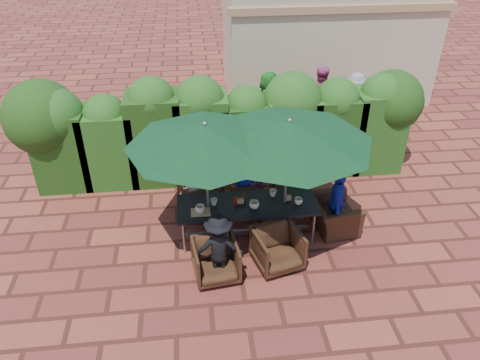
{
  "coord_description": "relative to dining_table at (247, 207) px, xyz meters",
  "views": [
    {
      "loc": [
        -0.67,
        -6.93,
        5.8
      ],
      "look_at": [
        0.15,
        0.4,
        1.04
      ],
      "focal_mm": 35.0,
      "sensor_mm": 36.0,
      "label": 1
    }
  ],
  "objects": [
    {
      "name": "number_block_right",
      "position": [
        0.77,
        0.04,
        0.12
      ],
      "size": [
        0.12,
        0.06,
        0.1
      ],
      "primitive_type": "cube",
      "color": "tan",
      "rests_on": "dining_table"
    },
    {
      "name": "hedge_wall",
      "position": [
        -0.4,
        2.31,
        0.63
      ],
      "size": [
        9.1,
        1.6,
        2.42
      ],
      "color": "#18330E",
      "rests_on": "ground"
    },
    {
      "name": "cup_c",
      "position": [
        0.11,
        -0.14,
        0.14
      ],
      "size": [
        0.18,
        0.18,
        0.14
      ],
      "primitive_type": "imported",
      "color": "beige",
      "rests_on": "dining_table"
    },
    {
      "name": "cup_d",
      "position": [
        0.51,
        0.21,
        0.14
      ],
      "size": [
        0.14,
        0.14,
        0.13
      ],
      "primitive_type": "imported",
      "color": "beige",
      "rests_on": "dining_table"
    },
    {
      "name": "umbrella_right",
      "position": [
        0.7,
        -0.02,
        1.54
      ],
      "size": [
        2.95,
        2.95,
        2.46
      ],
      "color": "gray",
      "rests_on": "ground"
    },
    {
      "name": "chair_near_left",
      "position": [
        -0.66,
        -1.01,
        -0.29
      ],
      "size": [
        0.83,
        0.79,
        0.77
      ],
      "primitive_type": "imported",
      "rotation": [
        0.0,
        0.0,
        0.13
      ],
      "color": "black",
      "rests_on": "ground"
    },
    {
      "name": "number_block_left",
      "position": [
        -0.12,
        0.04,
        0.12
      ],
      "size": [
        0.12,
        0.06,
        0.1
      ],
      "primitive_type": "cube",
      "color": "tan",
      "rests_on": "dining_table"
    },
    {
      "name": "sauce_bottle",
      "position": [
        -0.04,
        0.12,
        0.16
      ],
      "size": [
        0.04,
        0.04,
        0.17
      ],
      "primitive_type": "cylinder",
      "color": "#4C230C",
      "rests_on": "dining_table"
    },
    {
      "name": "chair_far_right",
      "position": [
        0.94,
        0.94,
        -0.32
      ],
      "size": [
        0.79,
        0.75,
        0.71
      ],
      "primitive_type": "imported",
      "rotation": [
        0.0,
        0.0,
        2.98
      ],
      "color": "black",
      "rests_on": "ground"
    },
    {
      "name": "adult_near_left",
      "position": [
        -0.61,
        -1.03,
        -0.03
      ],
      "size": [
        0.85,
        0.45,
        1.29
      ],
      "primitive_type": "imported",
      "rotation": [
        0.0,
        0.0,
        3.05
      ],
      "color": "black",
      "rests_on": "ground"
    },
    {
      "name": "cup_e",
      "position": [
        0.94,
        -0.1,
        0.13
      ],
      "size": [
        0.15,
        0.15,
        0.12
      ],
      "primitive_type": "imported",
      "color": "beige",
      "rests_on": "dining_table"
    },
    {
      "name": "child_left",
      "position": [
        -0.46,
        0.99,
        -0.22
      ],
      "size": [
        0.34,
        0.28,
        0.92
      ],
      "primitive_type": "imported",
      "rotation": [
        0.0,
        0.0,
        0.01
      ],
      "color": "#D74C94",
      "rests_on": "ground"
    },
    {
      "name": "serving_tray",
      "position": [
        -0.87,
        -0.17,
        0.08
      ],
      "size": [
        0.35,
        0.25,
        0.02
      ],
      "primitive_type": "cube",
      "color": "#A27A4E",
      "rests_on": "dining_table"
    },
    {
      "name": "cup_b",
      "position": [
        -0.61,
        0.04,
        0.13
      ],
      "size": [
        0.13,
        0.13,
        0.12
      ],
      "primitive_type": "imported",
      "color": "beige",
      "rests_on": "dining_table"
    },
    {
      "name": "ground",
      "position": [
        -0.24,
        -0.01,
        -0.68
      ],
      "size": [
        80.0,
        80.0,
        0.0
      ],
      "primitive_type": "plane",
      "color": "brown",
      "rests_on": "ground"
    },
    {
      "name": "chair_far_left",
      "position": [
        -0.89,
        0.91,
        -0.3
      ],
      "size": [
        0.85,
        0.82,
        0.75
      ],
      "primitive_type": "imported",
      "rotation": [
        0.0,
        0.0,
        3.34
      ],
      "color": "black",
      "rests_on": "ground"
    },
    {
      "name": "child_right",
      "position": [
        0.37,
        0.96,
        -0.25
      ],
      "size": [
        0.33,
        0.28,
        0.85
      ],
      "primitive_type": "imported",
      "rotation": [
        0.0,
        0.0,
        0.12
      ],
      "color": "#A954B6",
      "rests_on": "ground"
    },
    {
      "name": "cup_a",
      "position": [
        -0.87,
        -0.15,
        0.14
      ],
      "size": [
        0.17,
        0.17,
        0.14
      ],
      "primitive_type": "imported",
      "color": "beige",
      "rests_on": "dining_table"
    },
    {
      "name": "pedestrian_c",
      "position": [
        3.4,
        4.22,
        0.12
      ],
      "size": [
        1.0,
        1.1,
        1.6
      ],
      "primitive_type": "imported",
      "rotation": [
        0.0,
        0.0,
        2.23
      ],
      "color": "gray",
      "rests_on": "ground"
    },
    {
      "name": "adult_end_right",
      "position": [
        1.71,
        -0.01,
        -0.03
      ],
      "size": [
        0.55,
        0.83,
        1.3
      ],
      "primitive_type": "imported",
      "rotation": [
        0.0,
        0.0,
        1.33
      ],
      "color": "#1E27A5",
      "rests_on": "ground"
    },
    {
      "name": "adult_far_mid",
      "position": [
        0.07,
        0.92,
        -0.09
      ],
      "size": [
        0.45,
        0.38,
        1.17
      ],
      "primitive_type": "imported",
      "rotation": [
        0.0,
        0.0,
        -0.1
      ],
      "color": "#1E27A5",
      "rests_on": "ground"
    },
    {
      "name": "chair_end_right",
      "position": [
        1.7,
        0.07,
        -0.26
      ],
      "size": [
        0.73,
        1.03,
        0.84
      ],
      "primitive_type": "imported",
      "rotation": [
        0.0,
        0.0,
        1.69
      ],
      "color": "black",
      "rests_on": "ground"
    },
    {
      "name": "dining_table",
      "position": [
        0.0,
        0.0,
        0.0
      ],
      "size": [
        2.59,
        0.9,
        0.75
      ],
      "color": "black",
      "rests_on": "ground"
    },
    {
      "name": "pedestrian_b",
      "position": [
        2.44,
        4.29,
        0.23
      ],
      "size": [
        0.87,
        0.53,
        1.81
      ],
      "primitive_type": "imported",
      "rotation": [
        0.0,
        0.0,
        3.14
      ],
      "color": "#D74C94",
      "rests_on": "ground"
    },
    {
      "name": "building",
      "position": [
        3.26,
        6.98,
        0.93
      ],
      "size": [
        6.2,
        3.08,
        3.2
      ],
      "color": "#C5B492",
      "rests_on": "ground"
    },
    {
      "name": "pedestrian_a",
      "position": [
        1.09,
        4.29,
        0.17
      ],
      "size": [
        1.56,
        1.48,
        1.7
      ],
      "primitive_type": "imported",
      "rotation": [
        0.0,
        0.0,
        2.42
      ],
      "color": "green",
      "rests_on": "ground"
    },
    {
      "name": "adult_far_left",
      "position": [
        -0.93,
        0.89,
        -0.02
      ],
      "size": [
        0.71,
        0.51,
        1.32
      ],
      "primitive_type": "imported",
      "rotation": [
        0.0,
        0.0,
        -0.19
      ],
      "color": "white",
      "rests_on": "ground"
    },
    {
      "name": "chair_far_mid",
      "position": [
        0.08,
        0.95,
        -0.32
      ],
      "size": [
        0.75,
        0.71,
        0.72
      ],
      "primitive_type": "imported",
      "rotation": [
        0.0,
        0.0,
        3.06
      ],
      "color": "black",
      "rests_on": "ground"
    },
    {
      "name": "umbrella_left",
      "position": [
        -0.72,
        0.01,
        1.54
      ],
      "size": [
        2.74,
        2.74,
        2.46
      ],
      "color": "gray",
      "rests_on": "ground"
    },
    {
      "name": "ketchup_bottle",
      "position": [
        -0.22,
        0.01,
        0.16
      ],
      "size": [
        0.04,
        0.04,
        0.17
      ],
      "primitive_type": "cylinder",
      "color": "#B20C0A",
      "rests_on": "dining_table"
    },
    {
      "name": "chair_near_right",
      "position": [
        0.43,
        -0.85,
        -0.28
      ],
      "size": [
        0.93,
        0.9,
        0.8
      ],
      "primitive_type": "imported",
      "rotation": [
        0.0,
        0.0,
        0.26
      ],
      "color": "black",
      "rests_on": "ground"
    },
    {
      "name": "adult_far_right",
      "position": [
        0.86,
        1.03,
        -0.09
      ],
      "size": [
        0.64,
        0.49,
        1.18
      ],
      "primitive_type": "imported",
      "rotation": [
        0.0,
        0.0,
        0.27
      ],
      "color": "black",
      "rests_on": "ground"
    }
  ]
}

